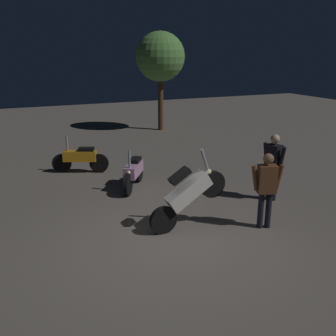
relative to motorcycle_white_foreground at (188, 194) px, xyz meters
name	(u,v)px	position (x,y,z in m)	size (l,w,h in m)	color
ground_plane	(172,240)	(-0.51, -0.37, -0.74)	(40.00, 40.00, 0.00)	#605951
motorcycle_white_foreground	(188,194)	(0.00, 0.00, 0.00)	(1.66, 0.32, 1.63)	black
motorcycle_orange_parked_left	(80,158)	(-1.20, 4.64, -0.31)	(1.56, 0.75, 1.11)	black
motorcycle_pink_parked_right	(134,172)	(-0.21, 2.72, -0.31)	(1.01, 1.43, 1.11)	black
person_rider_beside	(267,185)	(1.43, -0.60, 0.18)	(0.65, 0.34, 1.56)	black
person_bystander_far	(273,161)	(2.56, 0.61, 0.21)	(0.31, 0.66, 1.61)	black
tree_left_bg	(160,57)	(3.47, 9.64, 2.44)	(2.13, 2.13, 4.27)	#4C331E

